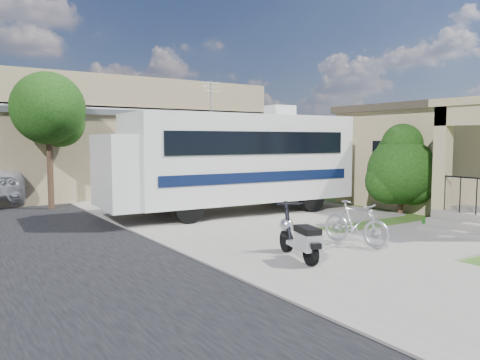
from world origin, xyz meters
TOP-DOWN VIEW (x-y plane):
  - ground at (0.00, 0.00)m, footprint 120.00×120.00m
  - sidewalk_slab at (-1.00, 10.00)m, footprint 4.00×80.00m
  - driveway_slab at (1.50, 4.50)m, footprint 7.00×6.00m
  - walk_slab at (3.00, -1.00)m, footprint 4.00×3.00m
  - house at (8.88, 1.43)m, footprint 9.47×7.80m
  - warehouse at (0.00, 13.97)m, footprint 12.50×8.40m
  - street_tree_a at (-3.70, 9.05)m, footprint 2.44×2.40m
  - street_tree_b at (-3.70, 19.05)m, footprint 2.44×2.40m
  - motorhome at (0.70, 4.75)m, footprint 8.06×3.01m
  - shrub at (5.16, 1.84)m, footprint 2.31×2.21m
  - scooter at (-1.38, -0.88)m, footprint 0.75×1.56m
  - bicycle at (0.45, -0.60)m, footprint 0.75×1.65m
  - garden_hose at (3.80, -0.18)m, footprint 0.44×0.44m

SIDE VIEW (x-z plane):
  - ground at x=0.00m, z-range 0.00..0.00m
  - driveway_slab at x=1.50m, z-range 0.00..0.05m
  - walk_slab at x=3.00m, z-range 0.00..0.05m
  - sidewalk_slab at x=-1.00m, z-range 0.00..0.06m
  - garden_hose at x=3.80m, z-range 0.00..0.20m
  - scooter at x=-1.38m, z-range -0.05..0.99m
  - bicycle at x=0.45m, z-range 0.00..0.96m
  - shrub at x=5.16m, z-range 0.03..2.87m
  - motorhome at x=0.70m, z-range -0.29..3.77m
  - house at x=8.88m, z-range 0.00..3.55m
  - warehouse at x=0.00m, z-range -0.53..4.51m
  - street_tree_a at x=-3.70m, z-range 0.96..5.54m
  - street_tree_b at x=-3.70m, z-range 1.03..5.76m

